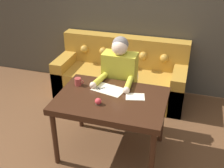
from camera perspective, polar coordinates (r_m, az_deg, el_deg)
ground_plane at (r=3.47m, az=-2.49°, el=-14.11°), size 16.00×16.00×0.00m
wall_back at (r=4.45m, az=5.12°, el=14.79°), size 8.00×0.06×2.60m
dining_table at (r=3.11m, az=-0.17°, el=-4.07°), size 1.20×0.85×0.76m
couch at (r=4.46m, az=1.82°, el=1.54°), size 2.01×0.79×0.92m
person at (r=3.60m, az=1.50°, el=0.12°), size 0.48×0.59×1.26m
pattern_paper_main at (r=3.22m, az=-0.69°, el=-1.10°), size 0.40×0.30×0.00m
pattern_paper_offcut at (r=3.10m, az=4.73°, el=-2.59°), size 0.24×0.19×0.00m
scissors at (r=3.25m, az=-1.91°, el=-0.86°), size 0.22×0.18×0.01m
mug at (r=3.32m, az=-6.91°, el=0.47°), size 0.11×0.08×0.09m
pin_cushion at (r=2.95m, az=-2.81°, el=-3.59°), size 0.07×0.07×0.07m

